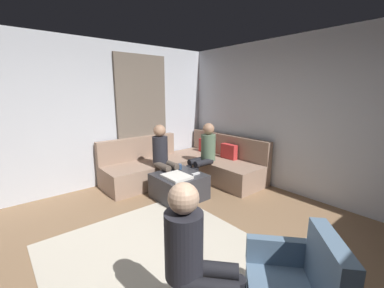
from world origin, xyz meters
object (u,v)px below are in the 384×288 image
person_on_couch_back (204,152)px  ottoman (179,186)px  coffee_mug (180,167)px  game_remote (196,174)px  person_on_armchair (197,254)px  sectional_couch (187,166)px  person_on_couch_side (163,155)px

person_on_couch_back → ottoman: bearing=103.7°
coffee_mug → game_remote: (0.40, 0.04, -0.04)m
person_on_couch_back → person_on_armchair: size_ratio=1.02×
person_on_armchair → person_on_couch_back: bearing=-175.5°
sectional_couch → person_on_couch_back: (0.46, 0.06, 0.38)m
ottoman → person_on_armchair: person_on_armchair is taller
coffee_mug → person_on_armchair: size_ratio=0.08×
person_on_armchair → sectional_couch: bearing=-169.3°
coffee_mug → person_on_couch_back: person_on_couch_back is taller
sectional_couch → person_on_couch_side: (0.15, -0.68, 0.38)m
ottoman → person_on_couch_side: 0.67m
person_on_couch_side → person_on_armchair: bearing=61.8°
sectional_couch → person_on_armchair: (2.61, -2.00, 0.36)m
sectional_couch → person_on_armchair: 3.31m
ottoman → game_remote: size_ratio=5.07×
person_on_couch_back → person_on_couch_side: 0.80m
person_on_couch_back → game_remote: bearing=124.5°
sectional_couch → ottoman: size_ratio=3.36×
coffee_mug → person_on_couch_side: size_ratio=0.08×
coffee_mug → sectional_couch: bearing=129.4°
game_remote → person_on_couch_back: (-0.36, 0.53, 0.23)m
sectional_couch → ottoman: sectional_couch is taller
person_on_couch_back → person_on_armchair: (2.16, -2.05, -0.01)m
game_remote → person_on_armchair: (1.79, -1.52, 0.21)m
ottoman → person_on_couch_side: (-0.49, 0.02, 0.45)m
sectional_couch → person_on_couch_side: person_on_couch_side is taller
ottoman → person_on_couch_back: (-0.18, 0.75, 0.45)m
ottoman → person_on_couch_back: size_ratio=0.63×
ottoman → game_remote: 0.36m
game_remote → person_on_couch_side: person_on_couch_side is taller
game_remote → person_on_couch_side: 0.74m
person_on_couch_side → person_on_armchair: size_ratio=1.02×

